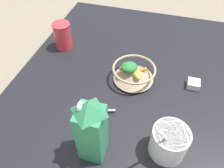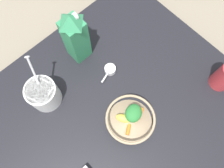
% 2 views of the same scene
% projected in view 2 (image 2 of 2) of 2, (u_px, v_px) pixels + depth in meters
% --- Properties ---
extents(ground_plane, '(6.00, 6.00, 0.00)m').
position_uv_depth(ground_plane, '(125.00, 141.00, 0.88)').
color(ground_plane, gray).
extents(countertop, '(1.14, 1.14, 0.05)m').
position_uv_depth(countertop, '(126.00, 141.00, 0.85)').
color(countertop, black).
rests_on(countertop, ground_plane).
extents(fruit_bowl, '(0.18, 0.18, 0.09)m').
position_uv_depth(fruit_bowl, '(130.00, 119.00, 0.81)').
color(fruit_bowl, tan).
rests_on(fruit_bowl, countertop).
extents(milk_carton, '(0.08, 0.08, 0.26)m').
position_uv_depth(milk_carton, '(75.00, 37.00, 0.83)').
color(milk_carton, '#338C59').
rests_on(milk_carton, countertop).
extents(yogurt_tub, '(0.14, 0.12, 0.22)m').
position_uv_depth(yogurt_tub, '(43.00, 94.00, 0.83)').
color(yogurt_tub, white).
rests_on(yogurt_tub, countertop).
extents(measuring_scoop, '(0.05, 0.09, 0.03)m').
position_uv_depth(measuring_scoop, '(110.00, 70.00, 0.91)').
color(measuring_scoop, white).
rests_on(measuring_scoop, countertop).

